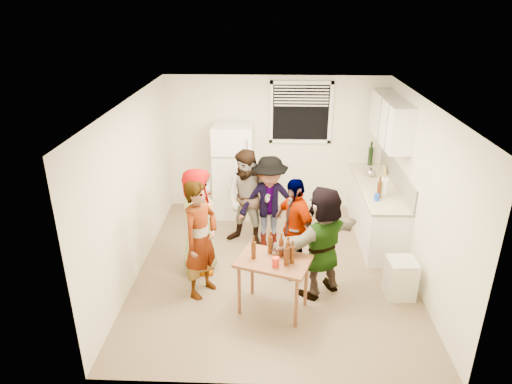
{
  "coord_description": "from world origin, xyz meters",
  "views": [
    {
      "loc": [
        -0.05,
        -5.86,
        3.75
      ],
      "look_at": [
        -0.28,
        0.21,
        1.15
      ],
      "focal_mm": 32.0,
      "sensor_mm": 36.0,
      "label": 1
    }
  ],
  "objects_px": {
    "refrigerator": "(233,171)",
    "red_cup": "(275,266)",
    "kettle": "(370,176)",
    "trash_bin": "(400,279)",
    "guest_orange": "(319,291)",
    "serving_table": "(273,309)",
    "guest_back_left": "(248,243)",
    "beer_bottle_table": "(286,265)",
    "blue_cup": "(376,200)",
    "guest_stripe": "(204,292)",
    "beer_bottle_counter": "(378,198)",
    "wine_bottle": "(370,165)",
    "guest_back_right": "(269,244)",
    "guest_grey": "(201,269)",
    "guest_black": "(292,273)"
  },
  "relations": [
    {
      "from": "beer_bottle_counter",
      "to": "trash_bin",
      "type": "height_order",
      "value": "beer_bottle_counter"
    },
    {
      "from": "serving_table",
      "to": "guest_back_left",
      "type": "relative_size",
      "value": 0.55
    },
    {
      "from": "trash_bin",
      "to": "guest_black",
      "type": "relative_size",
      "value": 0.36
    },
    {
      "from": "wine_bottle",
      "to": "red_cup",
      "type": "xyz_separation_m",
      "value": [
        -1.74,
        -3.27,
        -0.15
      ]
    },
    {
      "from": "serving_table",
      "to": "guest_back_left",
      "type": "bearing_deg",
      "value": 103.37
    },
    {
      "from": "guest_orange",
      "to": "kettle",
      "type": "bearing_deg",
      "value": -152.69
    },
    {
      "from": "kettle",
      "to": "guest_back_left",
      "type": "relative_size",
      "value": 0.13
    },
    {
      "from": "guest_black",
      "to": "guest_orange",
      "type": "relative_size",
      "value": 0.96
    },
    {
      "from": "refrigerator",
      "to": "serving_table",
      "type": "xyz_separation_m",
      "value": [
        0.74,
        -2.87,
        -0.85
      ]
    },
    {
      "from": "trash_bin",
      "to": "guest_grey",
      "type": "relative_size",
      "value": 0.34
    },
    {
      "from": "beer_bottle_table",
      "to": "guest_orange",
      "type": "height_order",
      "value": "beer_bottle_table"
    },
    {
      "from": "serving_table",
      "to": "beer_bottle_counter",
      "type": "bearing_deg",
      "value": 45.24
    },
    {
      "from": "kettle",
      "to": "guest_orange",
      "type": "height_order",
      "value": "kettle"
    },
    {
      "from": "guest_back_left",
      "to": "serving_table",
      "type": "bearing_deg",
      "value": -54.74
    },
    {
      "from": "kettle",
      "to": "guest_back_left",
      "type": "height_order",
      "value": "kettle"
    },
    {
      "from": "guest_back_left",
      "to": "guest_stripe",
      "type": "bearing_deg",
      "value": -90.07
    },
    {
      "from": "refrigerator",
      "to": "red_cup",
      "type": "distance_m",
      "value": 3.1
    },
    {
      "from": "refrigerator",
      "to": "guest_stripe",
      "type": "relative_size",
      "value": 1.04
    },
    {
      "from": "blue_cup",
      "to": "guest_back_right",
      "type": "distance_m",
      "value": 1.87
    },
    {
      "from": "blue_cup",
      "to": "guest_stripe",
      "type": "bearing_deg",
      "value": -155.07
    },
    {
      "from": "refrigerator",
      "to": "red_cup",
      "type": "bearing_deg",
      "value": -75.79
    },
    {
      "from": "trash_bin",
      "to": "guest_back_right",
      "type": "distance_m",
      "value": 2.23
    },
    {
      "from": "red_cup",
      "to": "guest_back_right",
      "type": "relative_size",
      "value": 0.08
    },
    {
      "from": "guest_back_right",
      "to": "guest_grey",
      "type": "bearing_deg",
      "value": -149.1
    },
    {
      "from": "serving_table",
      "to": "beer_bottle_table",
      "type": "bearing_deg",
      "value": -35.99
    },
    {
      "from": "blue_cup",
      "to": "trash_bin",
      "type": "xyz_separation_m",
      "value": [
        0.15,
        -1.14,
        -0.65
      ]
    },
    {
      "from": "guest_black",
      "to": "red_cup",
      "type": "bearing_deg",
      "value": -47.57
    },
    {
      "from": "wine_bottle",
      "to": "guest_stripe",
      "type": "bearing_deg",
      "value": -134.38
    },
    {
      "from": "trash_bin",
      "to": "beer_bottle_table",
      "type": "distance_m",
      "value": 1.71
    },
    {
      "from": "serving_table",
      "to": "guest_stripe",
      "type": "relative_size",
      "value": 0.54
    },
    {
      "from": "guest_back_left",
      "to": "wine_bottle",
      "type": "bearing_deg",
      "value": 54.99
    },
    {
      "from": "guest_grey",
      "to": "guest_back_right",
      "type": "bearing_deg",
      "value": -52.61
    },
    {
      "from": "guest_back_left",
      "to": "guest_back_right",
      "type": "bearing_deg",
      "value": 17.78
    },
    {
      "from": "refrigerator",
      "to": "guest_back_left",
      "type": "xyz_separation_m",
      "value": [
        0.33,
        -1.15,
        -0.85
      ]
    },
    {
      "from": "kettle",
      "to": "guest_back_left",
      "type": "distance_m",
      "value": 2.4
    },
    {
      "from": "beer_bottle_counter",
      "to": "beer_bottle_table",
      "type": "xyz_separation_m",
      "value": [
        -1.46,
        -1.74,
        -0.15
      ]
    },
    {
      "from": "trash_bin",
      "to": "kettle",
      "type": "bearing_deg",
      "value": 91.31
    },
    {
      "from": "trash_bin",
      "to": "guest_orange",
      "type": "distance_m",
      "value": 1.1
    },
    {
      "from": "guest_back_right",
      "to": "red_cup",
      "type": "bearing_deg",
      "value": -93.38
    },
    {
      "from": "red_cup",
      "to": "blue_cup",
      "type": "bearing_deg",
      "value": 47.19
    },
    {
      "from": "red_cup",
      "to": "guest_stripe",
      "type": "height_order",
      "value": "red_cup"
    },
    {
      "from": "guest_grey",
      "to": "guest_black",
      "type": "bearing_deg",
      "value": -92.02
    },
    {
      "from": "beer_bottle_counter",
      "to": "guest_orange",
      "type": "relative_size",
      "value": 0.16
    },
    {
      "from": "refrigerator",
      "to": "wine_bottle",
      "type": "distance_m",
      "value": 2.51
    },
    {
      "from": "kettle",
      "to": "trash_bin",
      "type": "bearing_deg",
      "value": -82.99
    },
    {
      "from": "beer_bottle_table",
      "to": "guest_back_left",
      "type": "relative_size",
      "value": 0.15
    },
    {
      "from": "blue_cup",
      "to": "serving_table",
      "type": "xyz_separation_m",
      "value": [
        -1.56,
        -1.52,
        -0.9
      ]
    },
    {
      "from": "beer_bottle_counter",
      "to": "serving_table",
      "type": "xyz_separation_m",
      "value": [
        -1.61,
        -1.63,
        -0.9
      ]
    },
    {
      "from": "wine_bottle",
      "to": "guest_stripe",
      "type": "height_order",
      "value": "wine_bottle"
    },
    {
      "from": "refrigerator",
      "to": "trash_bin",
      "type": "relative_size",
      "value": 3.13
    }
  ]
}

